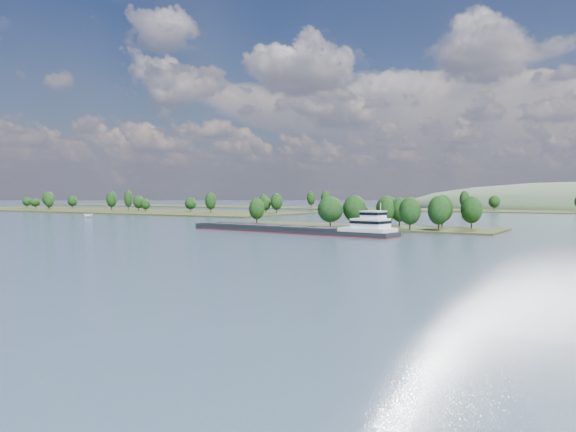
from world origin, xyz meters
The scene contains 6 objects.
ground centered at (0.00, 120.00, 0.00)m, with size 1800.00×1800.00×0.00m, color #34465B.
tree_island centered at (6.44, 179.03, 3.96)m, with size 100.00×31.61×12.63m.
left_bank centered at (-228.46, 260.09, 0.95)m, with size 300.00×80.00×15.53m.
back_shoreline centered at (7.89, 399.79, 0.73)m, with size 900.00×60.00×15.36m.
cargo_barge centered at (-4.18, 145.65, 1.30)m, with size 76.83×17.78×10.32m.
motorboat centered at (-151.38, 183.17, 1.13)m, with size 2.20×5.86×2.26m, color white.
Camera 1 is at (84.92, -6.22, 12.50)m, focal length 35.00 mm.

